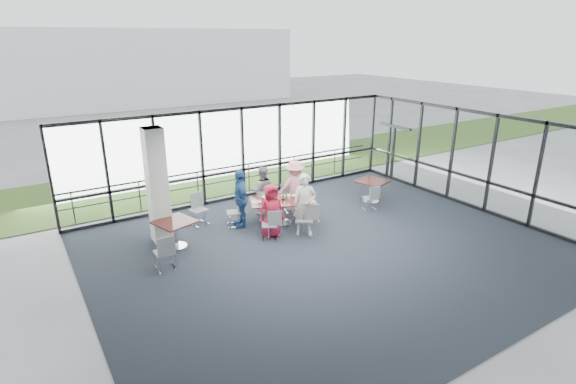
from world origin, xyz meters
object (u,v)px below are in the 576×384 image
diner_end (240,198)px  chair_main_end (234,212)px  structural_column (157,186)px  chair_main_fl (266,200)px  side_table_left (175,225)px  chair_main_nl (269,225)px  chair_main_fr (292,199)px  main_table (283,204)px  chair_spare_la (164,252)px  chair_spare_r (370,198)px  chair_spare_lb (198,210)px  diner_far_right (295,187)px  side_table_right (372,184)px  diner_near_right (305,205)px  chair_main_nr (305,219)px  diner_far_left (262,191)px  diner_near_left (271,211)px

diner_end → chair_main_end: 0.50m
structural_column → chair_main_fl: size_ratio=3.90×
side_table_left → chair_main_nl: chair_main_nl is taller
chair_main_fl → chair_main_fr: chair_main_fr is taller
main_table → chair_main_fr: chair_main_fr is taller
chair_spare_la → chair_spare_r: bearing=4.1°
main_table → chair_main_end: chair_main_end is taller
main_table → chair_spare_lb: 2.56m
chair_main_end → diner_far_right: bearing=109.8°
main_table → chair_main_fl: size_ratio=2.69×
chair_spare_la → chair_spare_lb: 2.80m
diner_end → chair_spare_la: diner_end is taller
main_table → side_table_right: (3.61, -0.01, 0.02)m
chair_main_fr → chair_spare_r: chair_main_fr is taller
side_table_right → diner_near_right: size_ratio=0.64×
diner_far_right → chair_main_end: 2.20m
main_table → chair_spare_r: 3.08m
side_table_left → chair_spare_r: bearing=-6.5°
chair_main_nr → chair_main_fl: chair_main_nr is taller
chair_main_fl → diner_near_right: bearing=111.1°
diner_near_right → diner_far_right: diner_near_right is taller
side_table_left → chair_main_nl: 2.57m
chair_main_end → chair_spare_r: chair_main_end is taller
structural_column → side_table_right: size_ratio=2.76×
diner_far_left → chair_main_end: 1.30m
structural_column → diner_far_left: size_ratio=2.02×
side_table_left → diner_far_right: (4.13, 0.44, 0.21)m
side_table_left → chair_spare_lb: chair_spare_lb is taller
side_table_left → chair_spare_la: size_ratio=1.30×
chair_main_fr → diner_end: bearing=24.8°
diner_near_right → chair_main_fr: (0.66, 1.71, -0.47)m
chair_main_nr → chair_spare_r: size_ratio=1.17×
diner_far_left → chair_main_fl: bearing=-136.5°
side_table_right → diner_near_right: diner_near_right is taller
diner_near_right → diner_end: 1.98m
chair_main_nl → chair_main_nr: chair_main_nr is taller
side_table_right → chair_main_fl: chair_main_fl is taller
chair_main_nl → chair_main_fr: size_ratio=0.97×
diner_near_left → structural_column: bearing=162.1°
chair_main_nr → chair_main_fr: (0.68, 1.75, -0.03)m
diner_near_left → diner_far_right: (1.58, 1.21, 0.09)m
side_table_right → chair_spare_lb: 5.96m
side_table_right → chair_main_fl: (-3.57, 1.07, -0.24)m
diner_end → chair_spare_la: 3.14m
chair_main_nr → chair_main_fl: 2.12m
side_table_left → chair_spare_la: bearing=-121.1°
diner_near_left → chair_main_fl: diner_near_left is taller
chair_spare_lb → diner_far_right: bearing=152.5°
structural_column → chair_spare_r: structural_column is taller
chair_main_nl → chair_spare_r: (3.93, 0.18, -0.02)m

